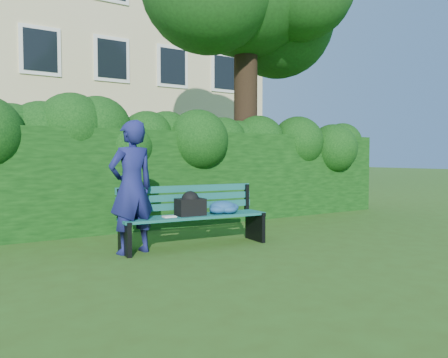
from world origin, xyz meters
TOP-DOWN VIEW (x-y plane):
  - ground at (0.00, 0.00)m, footprint 80.00×80.00m
  - apartment_building at (-0.00, 13.99)m, footprint 16.00×8.08m
  - hedge at (0.00, 2.20)m, footprint 10.00×1.00m
  - park_bench at (-0.76, 0.09)m, footprint 2.22×0.72m
  - man_reading at (-1.78, 0.15)m, footprint 0.72×0.53m

SIDE VIEW (x-z plane):
  - ground at x=0.00m, z-range 0.00..0.00m
  - park_bench at x=-0.76m, z-range 0.06..0.95m
  - hedge at x=0.00m, z-range 0.00..1.80m
  - man_reading at x=-1.78m, z-range 0.00..1.82m
  - apartment_building at x=0.00m, z-range 0.00..12.00m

